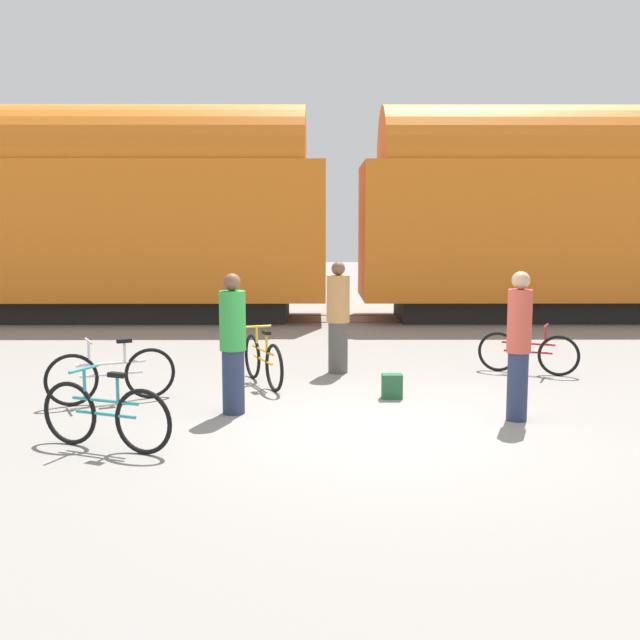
{
  "coord_description": "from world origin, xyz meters",
  "views": [
    {
      "loc": [
        -0.7,
        -8.67,
        2.39
      ],
      "look_at": [
        -0.64,
        1.48,
        1.1
      ],
      "focal_mm": 42.0,
      "sensor_mm": 36.0,
      "label": 1
    }
  ],
  "objects_px": {
    "bicycle_maroon": "(528,352)",
    "bicycle_yellow": "(263,361)",
    "freight_train": "(343,209)",
    "person_in_red": "(519,345)",
    "bicycle_teal": "(106,415)",
    "bicycle_silver": "(112,375)",
    "person_in_tan": "(338,318)",
    "person_in_green": "(233,343)",
    "backpack": "(392,386)"
  },
  "relations": [
    {
      "from": "freight_train",
      "to": "bicycle_yellow",
      "type": "relative_size",
      "value": 15.46
    },
    {
      "from": "bicycle_silver",
      "to": "bicycle_yellow",
      "type": "bearing_deg",
      "value": 29.25
    },
    {
      "from": "freight_train",
      "to": "bicycle_maroon",
      "type": "bearing_deg",
      "value": -69.09
    },
    {
      "from": "bicycle_maroon",
      "to": "person_in_green",
      "type": "distance_m",
      "value": 5.18
    },
    {
      "from": "bicycle_teal",
      "to": "person_in_tan",
      "type": "bearing_deg",
      "value": 58.1
    },
    {
      "from": "bicycle_yellow",
      "to": "backpack",
      "type": "height_order",
      "value": "bicycle_yellow"
    },
    {
      "from": "freight_train",
      "to": "bicycle_teal",
      "type": "distance_m",
      "value": 11.86
    },
    {
      "from": "bicycle_maroon",
      "to": "bicycle_teal",
      "type": "xyz_separation_m",
      "value": [
        -5.68,
        -4.09,
        0.02
      ]
    },
    {
      "from": "bicycle_yellow",
      "to": "bicycle_silver",
      "type": "bearing_deg",
      "value": -150.75
    },
    {
      "from": "freight_train",
      "to": "bicycle_maroon",
      "type": "xyz_separation_m",
      "value": [
        2.73,
        -7.15,
        -2.45
      ]
    },
    {
      "from": "bicycle_yellow",
      "to": "bicycle_maroon",
      "type": "height_order",
      "value": "bicycle_yellow"
    },
    {
      "from": "freight_train",
      "to": "bicycle_yellow",
      "type": "height_order",
      "value": "freight_train"
    },
    {
      "from": "freight_train",
      "to": "person_in_red",
      "type": "height_order",
      "value": "freight_train"
    },
    {
      "from": "bicycle_teal",
      "to": "person_in_red",
      "type": "relative_size",
      "value": 0.84
    },
    {
      "from": "freight_train",
      "to": "bicycle_teal",
      "type": "bearing_deg",
      "value": -104.7
    },
    {
      "from": "bicycle_maroon",
      "to": "person_in_green",
      "type": "bearing_deg",
      "value": -150.35
    },
    {
      "from": "freight_train",
      "to": "backpack",
      "type": "height_order",
      "value": "freight_train"
    },
    {
      "from": "bicycle_silver",
      "to": "person_in_red",
      "type": "height_order",
      "value": "person_in_red"
    },
    {
      "from": "freight_train",
      "to": "bicycle_yellow",
      "type": "distance_m",
      "value": 8.47
    },
    {
      "from": "bicycle_teal",
      "to": "person_in_green",
      "type": "bearing_deg",
      "value": 52.02
    },
    {
      "from": "bicycle_teal",
      "to": "person_in_tan",
      "type": "xyz_separation_m",
      "value": [
        2.61,
        4.19,
        0.53
      ]
    },
    {
      "from": "person_in_tan",
      "to": "bicycle_silver",
      "type": "bearing_deg",
      "value": 31.16
    },
    {
      "from": "person_in_tan",
      "to": "person_in_green",
      "type": "bearing_deg",
      "value": 60.16
    },
    {
      "from": "freight_train",
      "to": "person_in_green",
      "type": "height_order",
      "value": "freight_train"
    },
    {
      "from": "bicycle_maroon",
      "to": "person_in_green",
      "type": "relative_size",
      "value": 0.83
    },
    {
      "from": "bicycle_yellow",
      "to": "person_in_tan",
      "type": "height_order",
      "value": "person_in_tan"
    },
    {
      "from": "bicycle_yellow",
      "to": "person_in_red",
      "type": "xyz_separation_m",
      "value": [
        3.27,
        -2.08,
        0.57
      ]
    },
    {
      "from": "backpack",
      "to": "person_in_tan",
      "type": "bearing_deg",
      "value": 110.86
    },
    {
      "from": "bicycle_teal",
      "to": "person_in_green",
      "type": "distance_m",
      "value": 2.02
    },
    {
      "from": "bicycle_teal",
      "to": "person_in_tan",
      "type": "relative_size",
      "value": 0.86
    },
    {
      "from": "bicycle_yellow",
      "to": "bicycle_teal",
      "type": "xyz_separation_m",
      "value": [
        -1.45,
        -3.26,
        0.0
      ]
    },
    {
      "from": "bicycle_silver",
      "to": "person_in_red",
      "type": "relative_size",
      "value": 0.87
    },
    {
      "from": "bicycle_maroon",
      "to": "bicycle_silver",
      "type": "xyz_separation_m",
      "value": [
        -6.2,
        -1.93,
        0.02
      ]
    },
    {
      "from": "person_in_tan",
      "to": "person_in_green",
      "type": "xyz_separation_m",
      "value": [
        -1.41,
        -2.66,
        0.0
      ]
    },
    {
      "from": "bicycle_yellow",
      "to": "bicycle_teal",
      "type": "distance_m",
      "value": 3.57
    },
    {
      "from": "person_in_green",
      "to": "backpack",
      "type": "relative_size",
      "value": 5.27
    },
    {
      "from": "person_in_green",
      "to": "backpack",
      "type": "distance_m",
      "value": 2.38
    },
    {
      "from": "bicycle_silver",
      "to": "bicycle_teal",
      "type": "bearing_deg",
      "value": -76.47
    },
    {
      "from": "bicycle_yellow",
      "to": "bicycle_silver",
      "type": "distance_m",
      "value": 2.26
    },
    {
      "from": "bicycle_yellow",
      "to": "person_in_tan",
      "type": "bearing_deg",
      "value": 38.81
    },
    {
      "from": "bicycle_maroon",
      "to": "bicycle_silver",
      "type": "bearing_deg",
      "value": -162.73
    },
    {
      "from": "freight_train",
      "to": "person_in_tan",
      "type": "relative_size",
      "value": 13.71
    },
    {
      "from": "bicycle_yellow",
      "to": "bicycle_teal",
      "type": "height_order",
      "value": "bicycle_teal"
    },
    {
      "from": "bicycle_teal",
      "to": "backpack",
      "type": "bearing_deg",
      "value": 35.57
    },
    {
      "from": "bicycle_maroon",
      "to": "person_in_tan",
      "type": "bearing_deg",
      "value": 177.97
    },
    {
      "from": "bicycle_maroon",
      "to": "bicycle_yellow",
      "type": "bearing_deg",
      "value": -168.99
    },
    {
      "from": "bicycle_maroon",
      "to": "person_in_green",
      "type": "xyz_separation_m",
      "value": [
        -4.48,
        -2.55,
        0.56
      ]
    },
    {
      "from": "freight_train",
      "to": "backpack",
      "type": "distance_m",
      "value": 9.26
    },
    {
      "from": "freight_train",
      "to": "bicycle_silver",
      "type": "xyz_separation_m",
      "value": [
        -3.47,
        -9.07,
        -2.43
      ]
    },
    {
      "from": "bicycle_yellow",
      "to": "bicycle_silver",
      "type": "relative_size",
      "value": 1.0
    }
  ]
}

